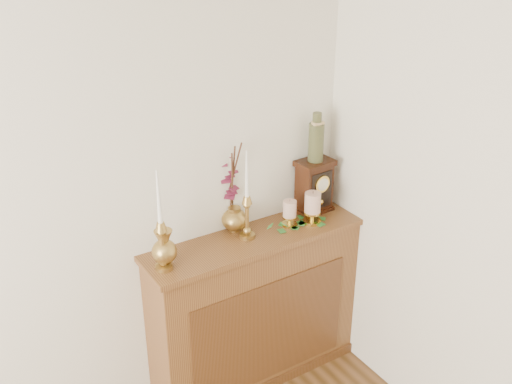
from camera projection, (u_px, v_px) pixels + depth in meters
console_shelf at (256, 312)px, 3.36m from camera, size 1.24×0.34×0.93m
candlestick_left at (162, 238)px, 2.79m from camera, size 0.09×0.09×0.52m
candlestick_center at (247, 210)px, 3.07m from camera, size 0.08×0.08×0.49m
bud_vase at (164, 249)px, 2.84m from camera, size 0.12×0.12×0.20m
ginger_jar at (230, 189)px, 3.13m from camera, size 0.21×0.22×0.51m
pillar_candle_left at (290, 212)px, 3.22m from camera, size 0.08×0.08×0.16m
pillar_candle_right at (312, 206)px, 3.24m from camera, size 0.10×0.10×0.19m
ivy_garland at (294, 226)px, 3.23m from camera, size 0.38×0.16×0.07m
mantel_clock at (314, 187)px, 3.35m from camera, size 0.21×0.16×0.31m
ceramic_vase at (316, 140)px, 3.23m from camera, size 0.08×0.08×0.27m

